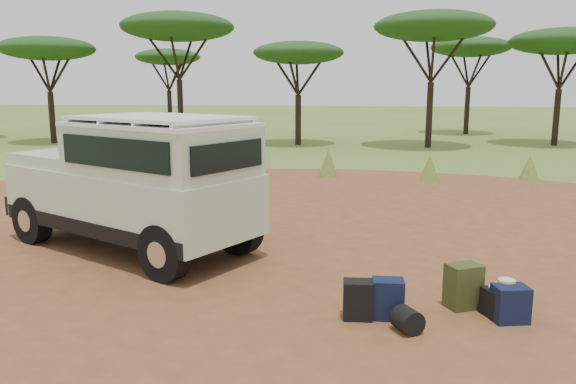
# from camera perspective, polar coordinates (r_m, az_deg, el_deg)

# --- Properties ---
(ground) EXTENTS (140.00, 140.00, 0.00)m
(ground) POSITION_cam_1_polar(r_m,az_deg,el_deg) (8.80, 0.58, -7.61)
(ground) COLOR #566E27
(ground) RESTS_ON ground
(dirt_clearing) EXTENTS (23.00, 23.00, 0.01)m
(dirt_clearing) POSITION_cam_1_polar(r_m,az_deg,el_deg) (8.80, 0.58, -7.59)
(dirt_clearing) COLOR brown
(dirt_clearing) RESTS_ON ground
(grass_fringe) EXTENTS (36.60, 1.60, 0.90)m
(grass_fringe) POSITION_cam_1_polar(r_m,az_deg,el_deg) (17.15, 4.47, 2.79)
(grass_fringe) COLOR #566E27
(grass_fringe) RESTS_ON ground
(acacia_treeline) EXTENTS (46.70, 13.20, 6.26)m
(acacia_treeline) POSITION_cam_1_polar(r_m,az_deg,el_deg) (28.18, 7.22, 14.95)
(acacia_treeline) COLOR black
(acacia_treeline) RESTS_ON ground
(safari_vehicle) EXTENTS (5.01, 3.85, 2.30)m
(safari_vehicle) POSITION_cam_1_polar(r_m,az_deg,el_deg) (9.78, -15.21, 0.60)
(safari_vehicle) COLOR #B4CAAC
(safari_vehicle) RESTS_ON ground
(walking_staff) EXTENTS (0.33, 0.26, 1.65)m
(walking_staff) POSITION_cam_1_polar(r_m,az_deg,el_deg) (10.31, -13.42, -0.44)
(walking_staff) COLOR brown
(walking_staff) RESTS_ON ground
(backpack_black) EXTENTS (0.36, 0.28, 0.48)m
(backpack_black) POSITION_cam_1_polar(r_m,az_deg,el_deg) (6.91, 7.11, -10.83)
(backpack_black) COLOR black
(backpack_black) RESTS_ON ground
(backpack_navy) EXTENTS (0.38, 0.28, 0.49)m
(backpack_navy) POSITION_cam_1_polar(r_m,az_deg,el_deg) (6.98, 10.10, -10.66)
(backpack_navy) COLOR #101533
(backpack_navy) RESTS_ON ground
(backpack_olive) EXTENTS (0.50, 0.45, 0.57)m
(backpack_olive) POSITION_cam_1_polar(r_m,az_deg,el_deg) (7.50, 17.38, -9.13)
(backpack_olive) COLOR #353E1C
(backpack_olive) RESTS_ON ground
(duffel_navy) EXTENTS (0.45, 0.37, 0.44)m
(duffel_navy) POSITION_cam_1_polar(r_m,az_deg,el_deg) (7.29, 21.64, -10.54)
(duffel_navy) COLOR #101533
(duffel_navy) RESTS_ON ground
(hard_case) EXTENTS (0.59, 0.52, 0.35)m
(hard_case) POSITION_cam_1_polar(r_m,az_deg,el_deg) (7.45, 21.20, -10.43)
(hard_case) COLOR black
(hard_case) RESTS_ON ground
(stuff_sack) EXTENTS (0.40, 0.40, 0.29)m
(stuff_sack) POSITION_cam_1_polar(r_m,az_deg,el_deg) (6.69, 12.05, -12.64)
(stuff_sack) COLOR black
(stuff_sack) RESTS_ON ground
(safari_hat) EXTENTS (0.41, 0.41, 0.12)m
(safari_hat) POSITION_cam_1_polar(r_m,az_deg,el_deg) (7.37, 21.32, -8.83)
(safari_hat) COLOR beige
(safari_hat) RESTS_ON hard_case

